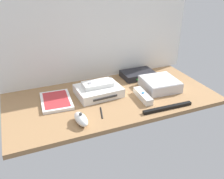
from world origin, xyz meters
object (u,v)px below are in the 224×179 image
(network_router, at_px, (138,74))
(remote_nunchuk, at_px, (81,119))
(game_case, at_px, (56,101))
(sensor_bar, at_px, (168,108))
(mini_computer, at_px, (160,84))
(stylus_pen, at_px, (101,112))
(game_console, at_px, (98,91))
(remote_wand, at_px, (143,96))
(remote_classic_pad, at_px, (98,84))

(network_router, xyz_separation_m, remote_nunchuk, (-0.43, -0.32, 0.00))
(game_case, xyz_separation_m, remote_nunchuk, (0.06, -0.21, 0.01))
(game_case, xyz_separation_m, sensor_bar, (0.44, -0.25, -0.00))
(mini_computer, xyz_separation_m, network_router, (-0.04, 0.17, -0.01))
(mini_computer, xyz_separation_m, stylus_pen, (-0.36, -0.11, -0.02))
(game_console, bearing_deg, network_router, 19.42)
(remote_wand, bearing_deg, network_router, 71.45)
(sensor_bar, bearing_deg, game_console, 135.70)
(network_router, xyz_separation_m, stylus_pen, (-0.32, -0.28, -0.01))
(game_case, xyz_separation_m, network_router, (0.48, 0.11, 0.01))
(mini_computer, bearing_deg, remote_classic_pad, 167.99)
(sensor_bar, height_order, stylus_pen, sensor_bar)
(stylus_pen, bearing_deg, remote_wand, 10.89)
(game_case, relative_size, remote_nunchuk, 1.93)
(remote_nunchuk, bearing_deg, remote_classic_pad, 50.12)
(remote_wand, height_order, remote_classic_pad, remote_classic_pad)
(game_console, xyz_separation_m, mini_computer, (0.31, -0.06, 0.00))
(remote_wand, height_order, remote_nunchuk, remote_nunchuk)
(game_console, height_order, stylus_pen, game_console)
(game_console, relative_size, mini_computer, 1.20)
(mini_computer, height_order, remote_nunchuk, mini_computer)
(remote_wand, relative_size, remote_nunchuk, 1.45)
(network_router, distance_m, sensor_bar, 0.36)
(mini_computer, height_order, game_case, mini_computer)
(mini_computer, relative_size, remote_nunchuk, 1.75)
(game_console, relative_size, remote_wand, 1.45)
(sensor_bar, bearing_deg, remote_wand, 115.43)
(remote_classic_pad, bearing_deg, game_case, -178.83)
(stylus_pen, bearing_deg, game_case, 133.39)
(remote_wand, distance_m, sensor_bar, 0.14)
(remote_classic_pad, distance_m, stylus_pen, 0.19)
(sensor_bar, bearing_deg, mini_computer, 69.47)
(remote_wand, relative_size, remote_classic_pad, 1.04)
(mini_computer, distance_m, sensor_bar, 0.21)
(remote_wand, bearing_deg, stylus_pen, -165.07)
(network_router, relative_size, stylus_pen, 2.01)
(remote_classic_pad, height_order, sensor_bar, remote_classic_pad)
(game_console, bearing_deg, game_case, 175.01)
(mini_computer, distance_m, stylus_pen, 0.38)
(game_console, distance_m, stylus_pen, 0.17)
(game_console, relative_size, network_router, 1.21)
(network_router, distance_m, stylus_pen, 0.43)
(network_router, bearing_deg, game_case, -167.78)
(sensor_bar, relative_size, stylus_pen, 2.67)
(network_router, height_order, stylus_pen, network_router)
(remote_classic_pad, bearing_deg, sensor_bar, -47.25)
(network_router, height_order, remote_classic_pad, remote_classic_pad)
(remote_wand, distance_m, remote_classic_pad, 0.23)
(game_console, relative_size, remote_classic_pad, 1.51)
(remote_wand, xyz_separation_m, sensor_bar, (0.06, -0.13, -0.01))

